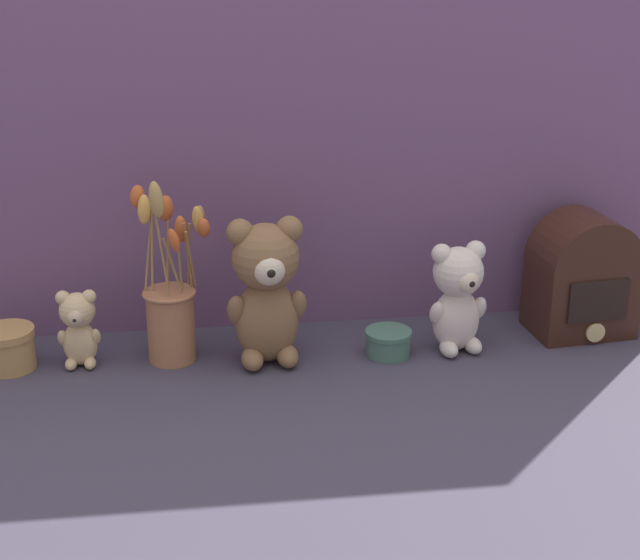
% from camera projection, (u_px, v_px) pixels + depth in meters
% --- Properties ---
extents(ground_plane, '(4.00, 4.00, 0.00)m').
position_uv_depth(ground_plane, '(321.00, 357.00, 1.78)').
color(ground_plane, '#3D3847').
extents(backdrop_wall, '(1.59, 0.02, 0.74)m').
position_uv_depth(backdrop_wall, '(310.00, 137.00, 1.80)').
color(backdrop_wall, '#704C70').
rests_on(backdrop_wall, ground).
extents(teddy_bear_large, '(0.14, 0.14, 0.27)m').
position_uv_depth(teddy_bear_large, '(266.00, 288.00, 1.72)').
color(teddy_bear_large, olive).
rests_on(teddy_bear_large, ground).
extents(teddy_bear_medium, '(0.12, 0.10, 0.21)m').
position_uv_depth(teddy_bear_medium, '(457.00, 295.00, 1.77)').
color(teddy_bear_medium, beige).
rests_on(teddy_bear_medium, ground).
extents(teddy_bear_small, '(0.08, 0.07, 0.14)m').
position_uv_depth(teddy_bear_small, '(79.00, 327.00, 1.72)').
color(teddy_bear_small, '#DBBC84').
rests_on(teddy_bear_small, ground).
extents(flower_vase, '(0.15, 0.11, 0.34)m').
position_uv_depth(flower_vase, '(171.00, 304.00, 1.73)').
color(flower_vase, '#AD7047').
rests_on(flower_vase, ground).
extents(vintage_radio, '(0.20, 0.15, 0.23)m').
position_uv_depth(vintage_radio, '(583.00, 277.00, 1.85)').
color(vintage_radio, '#381E14').
rests_on(vintage_radio, ground).
extents(decorative_tin_tall, '(0.08, 0.08, 0.05)m').
position_uv_depth(decorative_tin_tall, '(388.00, 342.00, 1.78)').
color(decorative_tin_tall, '#47705B').
rests_on(decorative_tin_tall, ground).
extents(decorative_tin_short, '(0.10, 0.10, 0.07)m').
position_uv_depth(decorative_tin_short, '(8.00, 348.00, 1.72)').
color(decorative_tin_short, tan).
rests_on(decorative_tin_short, ground).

